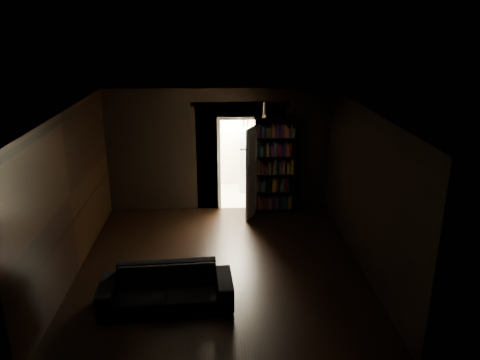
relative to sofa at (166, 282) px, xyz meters
name	(u,v)px	position (x,y,z in m)	size (l,w,h in m)	color
ground	(220,266)	(0.84, 1.14, -0.39)	(5.50, 5.50, 0.00)	black
room_walls	(218,160)	(0.83, 2.21, 1.29)	(5.02, 5.61, 2.84)	black
kitchen_alcove	(238,146)	(1.34, 5.01, 0.82)	(2.20, 1.80, 2.60)	beige
sofa	(166,282)	(0.00, 0.00, 0.00)	(2.03, 0.88, 0.78)	black
bookshelf	(274,165)	(2.09, 3.69, 0.71)	(0.90, 0.32, 2.20)	black
refrigerator	(253,158)	(1.74, 5.25, 0.43)	(0.74, 0.68, 1.65)	white
door	(254,171)	(1.62, 3.49, 0.63)	(0.85, 0.05, 2.05)	white
figurine	(264,110)	(1.85, 3.66, 1.97)	(0.11, 0.11, 0.33)	white
bottles	(254,122)	(1.74, 5.16, 1.40)	(0.68, 0.08, 0.27)	black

